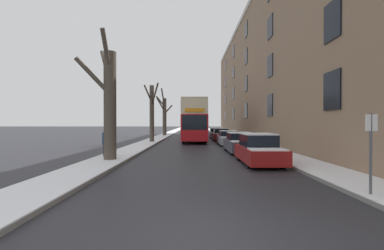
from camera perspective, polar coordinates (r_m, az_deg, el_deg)
ground_plane at (r=4.90m, az=6.37°, el=-24.14°), size 320.00×320.00×0.00m
sidewalk_left at (r=57.63m, az=-4.54°, el=-1.56°), size 2.06×130.00×0.16m
sidewalk_right at (r=57.72m, az=5.29°, el=-1.55°), size 2.06×130.00×0.16m
terrace_facade_right at (r=33.03m, az=19.65°, el=10.86°), size 9.10×53.30×16.10m
bare_tree_left_0 at (r=14.14m, az=-18.11°, el=5.13°), size 1.93×3.69×6.65m
bare_tree_left_1 at (r=26.80m, az=-9.03°, el=2.98°), size 1.68×3.47×6.03m
bare_tree_left_2 at (r=40.68m, az=-6.32°, el=2.27°), size 2.46×2.22×7.44m
double_decker_bus at (r=29.54m, az=0.32°, el=1.39°), size 2.62×11.55×4.52m
parked_car_0 at (r=13.31m, az=14.46°, el=-5.39°), size 1.75×4.13×1.53m
parked_car_1 at (r=18.17m, az=10.48°, el=-3.96°), size 1.82×4.27×1.41m
parked_car_2 at (r=23.94m, az=7.90°, el=-2.96°), size 1.74×4.11×1.36m
parked_car_3 at (r=29.99m, az=6.27°, el=-2.22°), size 1.76×3.91×1.46m
parked_car_4 at (r=35.47m, az=5.28°, el=-1.87°), size 1.86×4.01×1.37m
oncoming_van at (r=44.87m, az=-0.64°, el=-0.60°), size 1.98×5.42×2.32m
pedestrian_left_sidewalk at (r=15.47m, az=-18.78°, el=-3.66°), size 0.38×0.38×1.72m
street_sign_post at (r=8.26m, az=34.81°, el=-4.57°), size 0.32×0.07×2.30m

